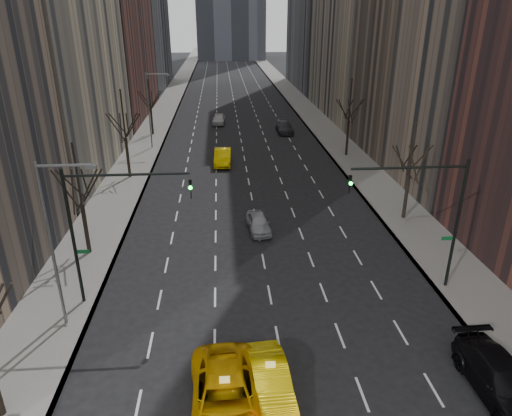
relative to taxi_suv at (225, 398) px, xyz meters
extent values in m
cube|color=slate|center=(-9.50, 66.61, -0.79)|extent=(4.50, 320.00, 0.15)
cube|color=slate|center=(15.00, 66.61, -0.79)|extent=(4.50, 320.00, 0.15)
cylinder|color=black|center=(-9.25, 14.61, 1.07)|extent=(0.28, 0.28, 3.57)
cylinder|color=black|center=(-9.25, 14.61, 4.98)|extent=(0.16, 0.16, 4.25)
cylinder|color=black|center=(-9.10, 15.46, 4.08)|extent=(0.42, 1.80, 2.52)
cylinder|color=black|center=(-8.44, 14.91, 4.08)|extent=(1.74, 0.72, 2.52)
cylinder|color=black|center=(-8.59, 14.06, 4.08)|extent=(1.46, 1.25, 2.52)
cylinder|color=black|center=(-9.40, 13.77, 4.08)|extent=(0.42, 1.80, 2.52)
cylinder|color=black|center=(-10.05, 14.32, 4.08)|extent=(1.74, 0.72, 2.52)
cylinder|color=black|center=(-9.91, 15.17, 4.08)|extent=(1.46, 1.25, 2.52)
cylinder|color=black|center=(-9.25, 30.61, 1.28)|extent=(0.28, 0.28, 3.99)
cylinder|color=black|center=(-9.25, 30.61, 5.65)|extent=(0.16, 0.16, 4.75)
cylinder|color=black|center=(-9.10, 31.46, 4.50)|extent=(0.42, 1.80, 2.52)
cylinder|color=black|center=(-8.44, 30.91, 4.50)|extent=(1.74, 0.72, 2.52)
cylinder|color=black|center=(-8.59, 30.06, 4.50)|extent=(1.46, 1.25, 2.52)
cylinder|color=black|center=(-9.40, 29.77, 4.50)|extent=(0.42, 1.80, 2.52)
cylinder|color=black|center=(-10.05, 30.32, 4.50)|extent=(1.74, 0.72, 2.52)
cylinder|color=black|center=(-9.91, 31.17, 4.50)|extent=(1.46, 1.25, 2.52)
cylinder|color=black|center=(-9.25, 48.61, 0.96)|extent=(0.28, 0.28, 3.36)
cylinder|color=black|center=(-9.25, 48.61, 4.64)|extent=(0.16, 0.16, 4.00)
cylinder|color=black|center=(-9.10, 49.46, 3.87)|extent=(0.42, 1.80, 2.52)
cylinder|color=black|center=(-8.44, 48.91, 3.87)|extent=(1.74, 0.72, 2.52)
cylinder|color=black|center=(-8.59, 48.06, 3.87)|extent=(1.46, 1.25, 2.52)
cylinder|color=black|center=(-9.40, 47.77, 3.87)|extent=(0.42, 1.80, 2.52)
cylinder|color=black|center=(-10.05, 48.32, 3.87)|extent=(1.74, 0.72, 2.52)
cylinder|color=black|center=(-9.91, 49.17, 3.87)|extent=(1.46, 1.25, 2.52)
cylinder|color=black|center=(14.75, 18.61, 1.07)|extent=(0.28, 0.28, 3.57)
cylinder|color=black|center=(14.75, 18.61, 4.98)|extent=(0.16, 0.16, 4.25)
cylinder|color=black|center=(14.90, 19.46, 4.08)|extent=(0.42, 1.80, 2.52)
cylinder|color=black|center=(15.56, 18.91, 4.08)|extent=(1.74, 0.72, 2.52)
cylinder|color=black|center=(15.41, 18.06, 4.08)|extent=(1.46, 1.25, 2.52)
cylinder|color=black|center=(14.60, 17.77, 4.08)|extent=(0.42, 1.80, 2.52)
cylinder|color=black|center=(13.95, 18.32, 4.08)|extent=(1.74, 0.72, 2.52)
cylinder|color=black|center=(14.09, 19.17, 4.08)|extent=(1.46, 1.25, 2.52)
cylinder|color=black|center=(14.75, 36.61, 1.28)|extent=(0.28, 0.28, 3.99)
cylinder|color=black|center=(14.75, 36.61, 5.65)|extent=(0.16, 0.16, 4.75)
cylinder|color=black|center=(14.90, 37.46, 4.50)|extent=(0.42, 1.80, 2.52)
cylinder|color=black|center=(15.56, 36.91, 4.50)|extent=(1.74, 0.72, 2.52)
cylinder|color=black|center=(15.41, 36.06, 4.50)|extent=(1.46, 1.25, 2.52)
cylinder|color=black|center=(14.60, 35.77, 4.50)|extent=(0.42, 1.80, 2.52)
cylinder|color=black|center=(13.95, 36.32, 4.50)|extent=(1.74, 0.72, 2.52)
cylinder|color=black|center=(14.09, 37.17, 4.50)|extent=(1.46, 1.25, 2.52)
cylinder|color=black|center=(-8.05, 8.61, 3.28)|extent=(0.18, 0.18, 8.00)
cylinder|color=black|center=(-4.80, 8.61, 6.88)|extent=(6.50, 0.14, 0.14)
imported|color=black|center=(-1.55, 8.61, 5.98)|extent=(0.18, 0.22, 1.10)
sphere|color=#0CFF33|center=(-1.55, 8.43, 6.13)|extent=(0.20, 0.20, 0.20)
cube|color=#0C5926|center=(-7.65, 8.61, 2.48)|extent=(0.70, 0.04, 0.22)
cylinder|color=black|center=(13.55, 8.61, 3.28)|extent=(0.18, 0.18, 8.00)
cylinder|color=black|center=(10.30, 8.61, 6.88)|extent=(6.50, 0.14, 0.14)
imported|color=black|center=(7.05, 8.61, 5.98)|extent=(0.18, 0.22, 1.10)
sphere|color=#0CFF33|center=(7.05, 8.43, 6.13)|extent=(0.20, 0.20, 0.20)
cube|color=#0C5926|center=(13.15, 8.61, 2.48)|extent=(0.70, 0.04, 0.22)
cylinder|color=slate|center=(-8.45, 6.61, 3.78)|extent=(0.16, 0.16, 9.00)
cylinder|color=slate|center=(-7.15, 6.61, 8.08)|extent=(2.60, 0.14, 0.14)
cube|color=slate|center=(-5.95, 6.61, 7.98)|extent=(0.50, 0.22, 0.15)
cylinder|color=slate|center=(-8.45, 41.61, 3.78)|extent=(0.16, 0.16, 9.00)
cylinder|color=slate|center=(-7.15, 41.61, 8.08)|extent=(2.60, 0.14, 0.14)
cube|color=slate|center=(-5.95, 41.61, 7.98)|extent=(0.50, 0.22, 0.15)
imported|color=#EDAB04|center=(0.00, 0.00, 0.00)|extent=(3.06, 6.34, 1.74)
imported|color=yellow|center=(1.96, 0.98, -0.12)|extent=(2.01, 4.67, 1.49)
imported|color=#A6A9AE|center=(2.80, 17.39, -0.21)|extent=(1.92, 4.02, 1.32)
imported|color=black|center=(11.95, 0.15, -0.05)|extent=(2.37, 5.65, 1.63)
imported|color=yellow|center=(0.25, 34.58, -0.02)|extent=(1.99, 5.20, 1.69)
imported|color=#2D2C31|center=(9.06, 48.58, -0.11)|extent=(2.18, 5.26, 1.52)
imported|color=silver|center=(-0.15, 54.76, -0.09)|extent=(2.17, 4.70, 1.56)
camera|label=1|loc=(0.16, -14.22, 14.54)|focal=32.00mm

